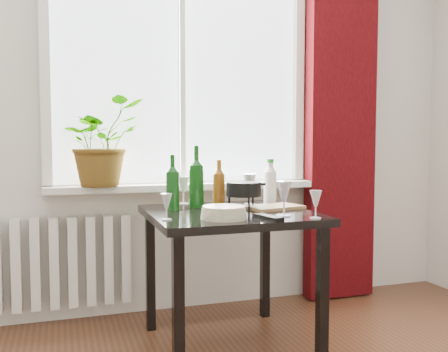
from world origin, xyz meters
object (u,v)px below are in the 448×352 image
object	(u,v)px
plate_stack	(224,213)
cleaning_bottle	(270,181)
fondue_pot	(244,195)
wineglass_front_right	(284,198)
cutting_board	(274,207)
bottle_amber	(219,183)
wineglass_front_left	(167,207)
tv_remote	(269,217)
wine_bottle_left	(173,182)
wine_bottle_right	(196,176)
wineglass_back_left	(183,190)
wineglass_far_right	(316,204)
radiator	(64,262)
wineglass_back_center	(250,189)
potted_plant	(101,142)
table	(229,228)

from	to	relation	value
plate_stack	cleaning_bottle	bearing A→B (deg)	47.03
cleaning_bottle	fondue_pot	bearing A→B (deg)	-142.30
wineglass_front_right	cutting_board	world-z (taller)	wineglass_front_right
bottle_amber	wineglass_front_left	distance (m)	0.56
wineglass_front_right	tv_remote	size ratio (longest dim) A/B	1.02
plate_stack	fondue_pot	size ratio (longest dim) A/B	1.02
wine_bottle_left	wine_bottle_right	bearing A→B (deg)	22.43
plate_stack	wineglass_back_left	bearing A→B (deg)	94.76
wineglass_far_right	radiator	bearing A→B (deg)	139.20
wine_bottle_right	wineglass_back_center	xyz separation A→B (m)	(0.32, 0.00, -0.08)
wine_bottle_right	wineglass_front_left	bearing A→B (deg)	-122.18
radiator	bottle_amber	xyz separation A→B (m)	(0.86, -0.44, 0.50)
potted_plant	wineglass_back_left	size ratio (longest dim) A/B	3.17
wine_bottle_right	wineglass_far_right	xyz separation A→B (m)	(0.44, -0.58, -0.11)
wineglass_back_center	cutting_board	size ratio (longest dim) A/B	0.62
potted_plant	wine_bottle_right	bearing A→B (deg)	-34.84
wineglass_front_right	radiator	bearing A→B (deg)	139.79
potted_plant	cleaning_bottle	distance (m)	1.04
wine_bottle_right	plate_stack	bearing A→B (deg)	-88.03
wineglass_back_left	wineglass_front_left	bearing A→B (deg)	-111.05
wine_bottle_right	fondue_pot	size ratio (longest dim) A/B	1.62
wine_bottle_right	fondue_pot	world-z (taller)	wine_bottle_right
cleaning_bottle	fondue_pot	xyz separation A→B (m)	(-0.24, -0.18, -0.06)
wineglass_front_left	tv_remote	size ratio (longest dim) A/B	0.73
cleaning_bottle	wine_bottle_right	bearing A→B (deg)	-175.72
wineglass_back_center	fondue_pot	world-z (taller)	wineglass_back_center
potted_plant	wineglass_back_center	distance (m)	0.93
bottle_amber	fondue_pot	xyz separation A→B (m)	(0.10, -0.14, -0.06)
wine_bottle_right	wineglass_back_center	world-z (taller)	wine_bottle_right
wineglass_back_left	radiator	bearing A→B (deg)	159.57
wineglass_front_right	fondue_pot	distance (m)	0.33
table	wineglass_front_left	bearing A→B (deg)	-152.48
wine_bottle_right	cleaning_bottle	bearing A→B (deg)	4.28
wineglass_back_left	plate_stack	bearing A→B (deg)	-85.24
wine_bottle_left	fondue_pot	world-z (taller)	wine_bottle_left
cleaning_bottle	wineglass_front_right	bearing A→B (deg)	-105.86
wineglass_front_left	fondue_pot	bearing A→B (deg)	27.90
bottle_amber	cutting_board	distance (m)	0.34
wineglass_back_center	cutting_board	bearing A→B (deg)	-69.84
radiator	cutting_board	xyz separation A→B (m)	(1.12, -0.61, 0.37)
wine_bottle_right	wineglass_far_right	world-z (taller)	wine_bottle_right
table	wineglass_back_left	size ratio (longest dim) A/B	5.06
potted_plant	wineglass_far_right	bearing A→B (deg)	-44.79
bottle_amber	wineglass_front_right	distance (m)	0.50
potted_plant	bottle_amber	distance (m)	0.76
table	potted_plant	size ratio (longest dim) A/B	1.60
wine_bottle_right	plate_stack	world-z (taller)	wine_bottle_right
table	cleaning_bottle	bearing A→B (deg)	35.26
wineglass_front_left	fondue_pot	xyz separation A→B (m)	(0.49, 0.26, 0.01)
wineglass_far_right	wineglass_back_left	distance (m)	0.89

